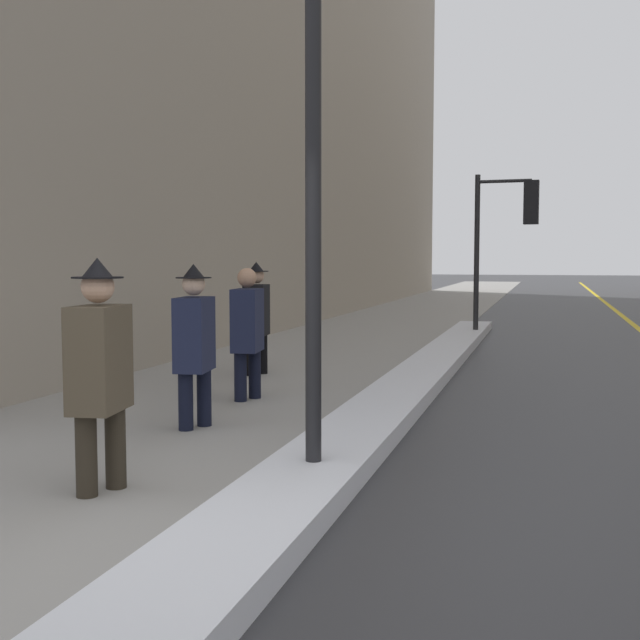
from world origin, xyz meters
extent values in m
plane|color=#2D2D30|center=(0.00, 0.00, 0.00)|extent=(160.00, 160.00, 0.00)
cube|color=gray|center=(-2.00, 15.00, 0.01)|extent=(4.00, 80.00, 0.01)
cube|color=silver|center=(0.22, 7.01, 0.09)|extent=(0.74, 17.16, 0.18)
cube|color=gray|center=(-7.00, 20.00, 9.35)|extent=(6.00, 36.00, 18.69)
cylinder|color=black|center=(0.22, 1.66, 2.20)|extent=(0.12, 0.12, 4.40)
cylinder|color=black|center=(0.41, 13.23, 1.72)|extent=(0.11, 0.11, 3.44)
cylinder|color=black|center=(0.96, 13.20, 3.29)|extent=(1.10, 0.13, 0.07)
cube|color=black|center=(1.51, 13.17, 2.84)|extent=(0.31, 0.22, 0.90)
sphere|color=red|center=(1.52, 13.29, 3.13)|extent=(0.19, 0.19, 0.19)
sphere|color=orange|center=(1.52, 13.29, 2.84)|extent=(0.19, 0.19, 0.19)
sphere|color=green|center=(1.52, 13.29, 2.55)|extent=(0.19, 0.19, 0.19)
cylinder|color=#2A241B|center=(-1.14, 1.12, 0.43)|extent=(0.15, 0.15, 0.86)
cylinder|color=#2A241B|center=(-1.22, 0.88, 0.43)|extent=(0.15, 0.15, 0.86)
cube|color=#473D2D|center=(-1.18, 1.00, 0.98)|extent=(0.38, 0.56, 0.75)
sphere|color=tan|center=(-1.18, 1.00, 1.49)|extent=(0.23, 0.23, 0.23)
cylinder|color=black|center=(-1.18, 1.00, 1.56)|extent=(0.36, 0.36, 0.01)
cone|color=black|center=(-1.18, 1.00, 1.63)|extent=(0.22, 0.22, 0.14)
cylinder|color=black|center=(-1.41, 3.31, 0.42)|extent=(0.15, 0.15, 0.83)
cylinder|color=black|center=(-1.50, 3.07, 0.42)|extent=(0.15, 0.15, 0.83)
cube|color=#191E38|center=(-1.46, 3.19, 0.95)|extent=(0.36, 0.54, 0.73)
sphere|color=beige|center=(-1.46, 3.19, 1.44)|extent=(0.23, 0.23, 0.23)
cylinder|color=black|center=(-1.46, 3.19, 1.50)|extent=(0.35, 0.35, 0.01)
cone|color=black|center=(-1.46, 3.19, 1.57)|extent=(0.21, 0.21, 0.14)
cylinder|color=black|center=(-1.49, 4.95, 0.42)|extent=(0.15, 0.15, 0.85)
cylinder|color=black|center=(-1.57, 4.70, 0.42)|extent=(0.15, 0.15, 0.85)
cube|color=#191E38|center=(-1.53, 4.83, 0.96)|extent=(0.37, 0.55, 0.74)
sphere|color=tan|center=(-1.53, 4.83, 1.46)|extent=(0.23, 0.23, 0.23)
cube|color=black|center=(-1.58, 5.18, 0.80)|extent=(0.13, 0.23, 0.28)
cylinder|color=black|center=(-2.10, 6.91, 0.42)|extent=(0.15, 0.15, 0.84)
cylinder|color=black|center=(-2.19, 6.67, 0.42)|extent=(0.15, 0.15, 0.84)
cube|color=black|center=(-2.15, 6.79, 0.95)|extent=(0.36, 0.54, 0.73)
sphere|color=tan|center=(-2.15, 6.79, 1.45)|extent=(0.23, 0.23, 0.23)
cylinder|color=black|center=(-2.15, 6.79, 1.51)|extent=(0.35, 0.35, 0.01)
cone|color=black|center=(-2.15, 6.79, 1.58)|extent=(0.21, 0.21, 0.14)
camera|label=1|loc=(1.89, -4.01, 1.69)|focal=45.00mm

